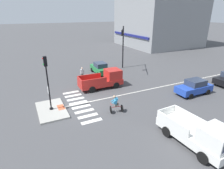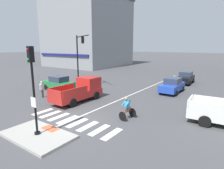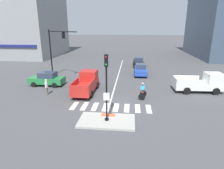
# 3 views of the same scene
# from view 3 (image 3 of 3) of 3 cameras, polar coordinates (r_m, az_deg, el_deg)

# --- Properties ---
(ground_plane) EXTENTS (300.00, 300.00, 0.00)m
(ground_plane) POSITION_cam_3_polar(r_m,az_deg,el_deg) (17.09, -0.30, -6.54)
(ground_plane) COLOR #474749
(traffic_island) EXTENTS (4.18, 2.42, 0.15)m
(traffic_island) POSITION_cam_3_polar(r_m,az_deg,el_deg) (14.45, -1.58, -10.88)
(traffic_island) COLOR #A3A099
(traffic_island) RESTS_ON ground
(tactile_pad_front) EXTENTS (1.10, 0.60, 0.01)m
(tactile_pad_front) POSITION_cam_3_polar(r_m,az_deg,el_deg) (15.17, -1.15, -9.10)
(tactile_pad_front) COLOR #DB5B38
(tactile_pad_front) RESTS_ON traffic_island
(signal_pole) EXTENTS (0.44, 0.38, 4.90)m
(signal_pole) POSITION_cam_3_polar(r_m,az_deg,el_deg) (13.29, -1.69, 0.69)
(signal_pole) COLOR black
(signal_pole) RESTS_ON traffic_island
(crosswalk_stripe_a) EXTENTS (0.44, 1.80, 0.01)m
(crosswalk_stripe_a) POSITION_cam_3_polar(r_m,az_deg,el_deg) (17.51, -11.31, -6.27)
(crosswalk_stripe_a) COLOR silver
(crosswalk_stripe_a) RESTS_ON ground
(crosswalk_stripe_b) EXTENTS (0.44, 1.80, 0.01)m
(crosswalk_stripe_b) POSITION_cam_3_polar(r_m,az_deg,el_deg) (17.26, -8.28, -6.46)
(crosswalk_stripe_b) COLOR silver
(crosswalk_stripe_b) RESTS_ON ground
(crosswalk_stripe_c) EXTENTS (0.44, 1.80, 0.01)m
(crosswalk_stripe_c) POSITION_cam_3_polar(r_m,az_deg,el_deg) (17.06, -5.17, -6.64)
(crosswalk_stripe_c) COLOR silver
(crosswalk_stripe_c) RESTS_ON ground
(crosswalk_stripe_d) EXTENTS (0.44, 1.80, 0.01)m
(crosswalk_stripe_d) POSITION_cam_3_polar(r_m,az_deg,el_deg) (16.91, -2.00, -6.79)
(crosswalk_stripe_d) COLOR silver
(crosswalk_stripe_d) RESTS_ON ground
(crosswalk_stripe_e) EXTENTS (0.44, 1.80, 0.01)m
(crosswalk_stripe_e) POSITION_cam_3_polar(r_m,az_deg,el_deg) (16.82, 1.23, -6.93)
(crosswalk_stripe_e) COLOR silver
(crosswalk_stripe_e) RESTS_ON ground
(crosswalk_stripe_f) EXTENTS (0.44, 1.80, 0.01)m
(crosswalk_stripe_f) POSITION_cam_3_polar(r_m,az_deg,el_deg) (16.77, 4.48, -7.05)
(crosswalk_stripe_f) COLOR silver
(crosswalk_stripe_f) RESTS_ON ground
(crosswalk_stripe_g) EXTENTS (0.44, 1.80, 0.01)m
(crosswalk_stripe_g) POSITION_cam_3_polar(r_m,az_deg,el_deg) (16.78, 7.74, -7.14)
(crosswalk_stripe_g) COLOR silver
(crosswalk_stripe_g) RESTS_ON ground
(crosswalk_stripe_h) EXTENTS (0.44, 1.80, 0.01)m
(crosswalk_stripe_h) POSITION_cam_3_polar(r_m,az_deg,el_deg) (16.85, 10.99, -7.22)
(crosswalk_stripe_h) COLOR silver
(crosswalk_stripe_h) RESTS_ON ground
(lane_centre_line) EXTENTS (0.14, 28.00, 0.01)m
(lane_centre_line) POSITION_cam_3_polar(r_m,az_deg,el_deg) (26.53, 1.68, 2.14)
(lane_centre_line) COLOR silver
(lane_centre_line) RESTS_ON ground
(traffic_light_mast) EXTENTS (4.81, 3.03, 6.47)m
(traffic_light_mast) POSITION_cam_3_polar(r_m,az_deg,el_deg) (27.03, -16.77, 10.98)
(traffic_light_mast) COLOR black
(traffic_light_mast) RESTS_ON ground
(building_corner_right) EXTENTS (18.04, 17.61, 17.21)m
(building_corner_right) POSITION_cam_3_polar(r_m,az_deg,el_deg) (52.01, -26.04, 17.43)
(building_corner_right) COLOR gray
(building_corner_right) RESTS_ON ground
(car_green_cross_left) EXTENTS (4.13, 1.91, 1.64)m
(car_green_cross_left) POSITION_cam_3_polar(r_m,az_deg,el_deg) (24.06, -18.96, 1.62)
(car_green_cross_left) COLOR #237A3D
(car_green_cross_left) RESTS_ON ground
(car_blue_eastbound_far) EXTENTS (1.87, 4.11, 1.64)m
(car_blue_eastbound_far) POSITION_cam_3_polar(r_m,az_deg,el_deg) (28.00, 8.58, 4.46)
(car_blue_eastbound_far) COLOR #2347B7
(car_blue_eastbound_far) RESTS_ON ground
(car_black_eastbound_distant) EXTENTS (1.93, 4.15, 1.64)m
(car_black_eastbound_distant) POSITION_cam_3_polar(r_m,az_deg,el_deg) (34.11, 7.95, 6.74)
(car_black_eastbound_distant) COLOR black
(car_black_eastbound_distant) RESTS_ON ground
(pickup_truck_white_cross_right) EXTENTS (5.19, 2.24, 2.08)m
(pickup_truck_white_cross_right) POSITION_cam_3_polar(r_m,az_deg,el_deg) (22.67, 25.59, 0.37)
(pickup_truck_white_cross_right) COLOR white
(pickup_truck_white_cross_right) RESTS_ON ground
(pickup_truck_red_westbound_near) EXTENTS (2.13, 5.13, 2.08)m
(pickup_truck_red_westbound_near) POSITION_cam_3_polar(r_m,az_deg,el_deg) (20.76, -7.61, 0.51)
(pickup_truck_red_westbound_near) COLOR red
(pickup_truck_red_westbound_near) RESTS_ON ground
(cyclist) EXTENTS (0.86, 1.20, 1.68)m
(cyclist) POSITION_cam_3_polar(r_m,az_deg,el_deg) (18.79, 9.21, -1.68)
(cyclist) COLOR black
(cyclist) RESTS_ON ground
(pedestrian_at_curb_left) EXTENTS (0.27, 0.54, 1.67)m
(pedestrian_at_curb_left) POSITION_cam_3_polar(r_m,az_deg,el_deg) (20.71, -19.10, -0.33)
(pedestrian_at_curb_left) COLOR #6B6051
(pedestrian_at_curb_left) RESTS_ON ground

